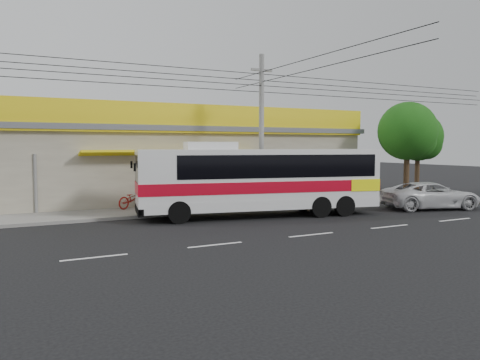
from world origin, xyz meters
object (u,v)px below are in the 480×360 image
object	(u,v)px
tree_near	(420,138)
white_car	(431,195)
tree_far	(409,133)
coach_bus	(263,177)
utility_pole	(262,82)
motorbike_red	(133,198)

from	to	relation	value
tree_near	white_car	bearing A→B (deg)	-134.03
tree_far	tree_near	bearing A→B (deg)	33.47
coach_bus	tree_near	xyz separation A→B (m)	(15.84, 4.91, 2.02)
coach_bus	tree_far	size ratio (longest dim) A/B	1.90
utility_pole	tree_near	world-z (taller)	utility_pole
tree_far	white_car	bearing A→B (deg)	-124.11
coach_bus	white_car	size ratio (longest dim) A/B	2.28
tree_near	coach_bus	bearing A→B (deg)	-162.78
coach_bus	motorbike_red	bearing A→B (deg)	149.24
motorbike_red	tree_far	distance (m)	17.94
coach_bus	tree_near	bearing A→B (deg)	28.39
motorbike_red	white_car	distance (m)	15.85
coach_bus	motorbike_red	world-z (taller)	coach_bus
tree_far	utility_pole	bearing A→B (deg)	-176.47
motorbike_red	utility_pole	world-z (taller)	utility_pole
coach_bus	utility_pole	xyz separation A→B (m)	(0.96, 1.89, 4.77)
tree_far	motorbike_red	bearing A→B (deg)	173.42
motorbike_red	tree_far	size ratio (longest dim) A/B	0.31
coach_bus	white_car	xyz separation A→B (m)	(9.38, -1.78, -1.19)
motorbike_red	tree_far	xyz separation A→B (m)	(17.47, -2.01, 3.54)
tree_near	tree_far	world-z (taller)	tree_far
coach_bus	white_car	distance (m)	9.62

